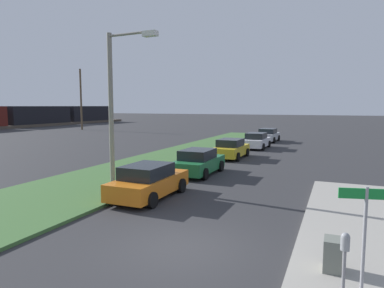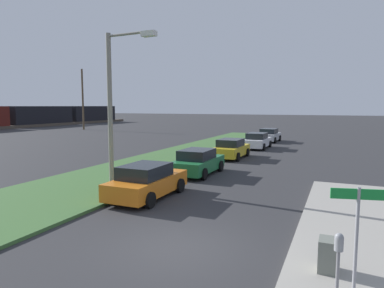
{
  "view_description": "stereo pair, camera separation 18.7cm",
  "coord_description": "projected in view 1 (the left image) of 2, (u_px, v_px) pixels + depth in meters",
  "views": [
    {
      "loc": [
        -8.4,
        -3.85,
        3.95
      ],
      "look_at": [
        14.49,
        5.8,
        1.21
      ],
      "focal_mm": 32.41,
      "sensor_mm": 36.0,
      "label": 1
    },
    {
      "loc": [
        -8.33,
        -4.03,
        3.95
      ],
      "look_at": [
        14.49,
        5.8,
        1.21
      ],
      "focal_mm": 32.41,
      "sensor_mm": 36.0,
      "label": 2
    }
  ],
  "objects": [
    {
      "name": "street_sign",
      "position": [
        364.0,
        238.0,
        5.89
      ],
      "size": [
        0.24,
        0.88,
        2.6
      ],
      "color": "#99999E",
      "rests_on": "ground"
    },
    {
      "name": "parking_meter",
      "position": [
        345.0,
        250.0,
        6.98
      ],
      "size": [
        0.18,
        0.18,
        1.42
      ],
      "color": "slate",
      "rests_on": "ground"
    },
    {
      "name": "distant_utility_pole",
      "position": [
        81.0,
        100.0,
        57.3
      ],
      "size": [
        0.3,
        0.3,
        10.0
      ],
      "primitive_type": "cylinder",
      "color": "brown",
      "rests_on": "ground"
    },
    {
      "name": "parked_car_silver",
      "position": [
        268.0,
        135.0,
        38.4
      ],
      "size": [
        4.35,
        2.12,
        1.47
      ],
      "rotation": [
        0.0,
        0.0,
        -0.03
      ],
      "color": "#B2B5BA",
      "rests_on": "ground"
    },
    {
      "name": "parked_car_yellow",
      "position": [
        231.0,
        149.0,
        26.27
      ],
      "size": [
        4.32,
        2.05,
        1.47
      ],
      "rotation": [
        0.0,
        0.0,
        -0.01
      ],
      "color": "gold",
      "rests_on": "ground"
    },
    {
      "name": "parked_car_green",
      "position": [
        198.0,
        162.0,
        20.02
      ],
      "size": [
        4.31,
        2.04,
        1.47
      ],
      "rotation": [
        0.0,
        0.0,
        -0.0
      ],
      "color": "#1E6B38",
      "rests_on": "ground"
    },
    {
      "name": "utility_box",
      "position": [
        333.0,
        257.0,
        8.03
      ],
      "size": [
        0.55,
        0.4,
        0.9
      ],
      "primitive_type": "cube",
      "color": "slate",
      "rests_on": "ground"
    },
    {
      "name": "grass_median",
      "position": [
        140.0,
        168.0,
        21.64
      ],
      "size": [
        60.0,
        6.0,
        0.12
      ],
      "primitive_type": "cube",
      "color": "#3D6633",
      "rests_on": "ground"
    },
    {
      "name": "parked_car_white",
      "position": [
        256.0,
        141.0,
        32.27
      ],
      "size": [
        4.33,
        2.07,
        1.47
      ],
      "rotation": [
        0.0,
        0.0,
        -0.02
      ],
      "color": "silver",
      "rests_on": "ground"
    },
    {
      "name": "parked_car_orange",
      "position": [
        149.0,
        181.0,
        14.89
      ],
      "size": [
        4.31,
        2.04,
        1.47
      ],
      "rotation": [
        0.0,
        0.0,
        -0.01
      ],
      "color": "orange",
      "rests_on": "ground"
    },
    {
      "name": "ground",
      "position": [
        182.0,
        249.0,
        9.62
      ],
      "size": [
        300.0,
        300.0,
        0.0
      ],
      "primitive_type": "plane",
      "color": "#2D2D30"
    },
    {
      "name": "streetlight",
      "position": [
        116.0,
        97.0,
        17.12
      ],
      "size": [
        0.48,
        2.88,
        7.5
      ],
      "color": "gray",
      "rests_on": "ground"
    }
  ]
}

